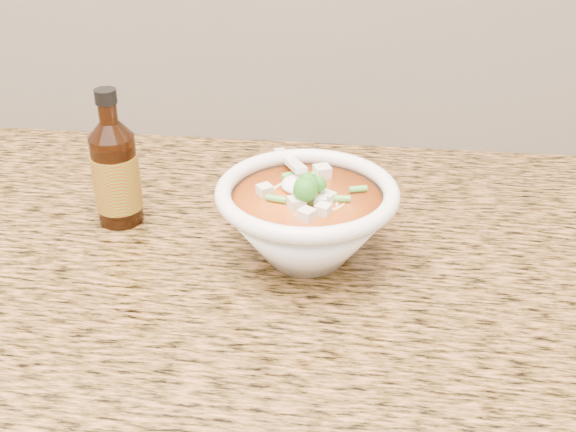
# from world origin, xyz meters

# --- Properties ---
(counter_slab) EXTENTS (4.00, 0.68, 0.04)m
(counter_slab) POSITION_xyz_m (0.00, 1.68, 0.88)
(counter_slab) COLOR #A0643A
(counter_slab) RESTS_ON cabinet
(soup_bowl) EXTENTS (0.19, 0.21, 0.11)m
(soup_bowl) POSITION_xyz_m (0.24, 1.68, 0.95)
(soup_bowl) COLOR white
(soup_bowl) RESTS_ON counter_slab
(hot_sauce_bottle) EXTENTS (0.07, 0.07, 0.16)m
(hot_sauce_bottle) POSITION_xyz_m (0.01, 1.73, 0.96)
(hot_sauce_bottle) COLOR black
(hot_sauce_bottle) RESTS_ON counter_slab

